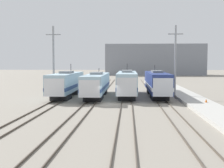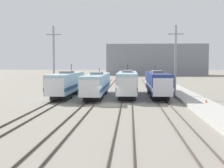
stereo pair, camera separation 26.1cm
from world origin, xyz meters
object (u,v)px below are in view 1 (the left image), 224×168
(locomotive_center_left, at_px, (96,84))
(locomotive_far_right, at_px, (157,83))
(catenary_tower_right, at_px, (175,60))
(catenary_tower_left, at_px, (53,60))
(traffic_cone, at_px, (206,101))
(locomotive_far_left, at_px, (66,84))
(locomotive_center_right, at_px, (127,83))

(locomotive_center_left, relative_size, locomotive_far_right, 0.98)
(locomotive_center_left, xyz_separation_m, catenary_tower_right, (12.75, 0.35, 3.89))
(catenary_tower_left, distance_m, traffic_cone, 25.02)
(locomotive_far_left, height_order, locomotive_far_right, locomotive_far_left)
(locomotive_far_right, distance_m, catenary_tower_left, 17.57)
(locomotive_center_left, bearing_deg, catenary_tower_right, 1.58)
(locomotive_center_right, distance_m, catenary_tower_right, 8.64)
(locomotive_center_right, bearing_deg, catenary_tower_right, -5.79)
(locomotive_center_right, relative_size, catenary_tower_left, 1.55)
(catenary_tower_left, bearing_deg, locomotive_center_right, 3.72)
(locomotive_center_left, relative_size, catenary_tower_left, 1.66)
(locomotive_far_left, height_order, catenary_tower_right, catenary_tower_right)
(locomotive_far_right, distance_m, traffic_cone, 12.31)
(catenary_tower_right, bearing_deg, catenary_tower_left, 180.00)
(locomotive_far_left, relative_size, locomotive_center_left, 0.92)
(locomotive_far_left, xyz_separation_m, locomotive_center_left, (5.00, -0.23, -0.07))
(locomotive_far_left, bearing_deg, locomotive_center_right, 5.17)
(catenary_tower_left, bearing_deg, locomotive_far_right, 4.98)
(locomotive_far_left, height_order, locomotive_center_left, locomotive_far_left)
(locomotive_center_right, xyz_separation_m, locomotive_far_right, (5.00, 0.70, -0.03))
(locomotive_far_right, height_order, catenary_tower_right, catenary_tower_right)
(locomotive_center_left, height_order, traffic_cone, locomotive_center_left)
(catenary_tower_left, relative_size, catenary_tower_right, 1.00)
(catenary_tower_left, height_order, catenary_tower_right, same)
(locomotive_far_left, distance_m, locomotive_center_right, 10.05)
(locomotive_far_left, height_order, traffic_cone, locomotive_far_left)
(traffic_cone, bearing_deg, locomotive_center_right, 135.66)
(locomotive_far_right, bearing_deg, locomotive_center_right, -172.00)
(locomotive_center_left, relative_size, locomotive_center_right, 1.07)
(catenary_tower_right, distance_m, traffic_cone, 11.18)
(locomotive_center_right, distance_m, traffic_cone, 14.71)
(catenary_tower_right, bearing_deg, locomotive_center_left, -178.42)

